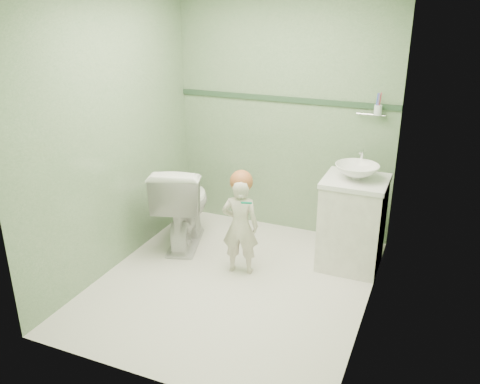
% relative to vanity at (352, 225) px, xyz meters
% --- Properties ---
extents(ground, '(2.50, 2.50, 0.00)m').
position_rel_vanity_xyz_m(ground, '(-0.84, -0.70, -0.40)').
color(ground, silver).
rests_on(ground, ground).
extents(room_shell, '(2.50, 2.54, 2.40)m').
position_rel_vanity_xyz_m(room_shell, '(-0.84, -0.70, 0.80)').
color(room_shell, gray).
rests_on(room_shell, ground).
extents(trim_stripe, '(2.20, 0.02, 0.05)m').
position_rel_vanity_xyz_m(trim_stripe, '(-0.84, 0.54, 0.95)').
color(trim_stripe, '#2D4B32').
rests_on(trim_stripe, room_shell).
extents(vanity, '(0.52, 0.50, 0.80)m').
position_rel_vanity_xyz_m(vanity, '(0.00, 0.00, 0.00)').
color(vanity, beige).
rests_on(vanity, ground).
extents(counter, '(0.54, 0.52, 0.04)m').
position_rel_vanity_xyz_m(counter, '(0.00, 0.00, 0.41)').
color(counter, white).
rests_on(counter, vanity).
extents(basin, '(0.37, 0.37, 0.13)m').
position_rel_vanity_xyz_m(basin, '(0.00, 0.00, 0.49)').
color(basin, white).
rests_on(basin, counter).
extents(faucet, '(0.03, 0.13, 0.18)m').
position_rel_vanity_xyz_m(faucet, '(0.00, 0.19, 0.57)').
color(faucet, silver).
rests_on(faucet, counter).
extents(cup_holder, '(0.26, 0.07, 0.21)m').
position_rel_vanity_xyz_m(cup_holder, '(0.05, 0.48, 0.93)').
color(cup_holder, silver).
rests_on(cup_holder, room_shell).
extents(toilet, '(0.68, 0.92, 0.83)m').
position_rel_vanity_xyz_m(toilet, '(-1.58, -0.20, 0.02)').
color(toilet, white).
rests_on(toilet, ground).
extents(toddler, '(0.35, 0.27, 0.87)m').
position_rel_vanity_xyz_m(toddler, '(-0.87, -0.48, 0.04)').
color(toddler, beige).
rests_on(toddler, ground).
extents(hair_cap, '(0.19, 0.19, 0.19)m').
position_rel_vanity_xyz_m(hair_cap, '(-0.87, -0.46, 0.44)').
color(hair_cap, '#A65C31').
rests_on(hair_cap, toddler).
extents(teal_toothbrush, '(0.11, 0.14, 0.08)m').
position_rel_vanity_xyz_m(teal_toothbrush, '(-0.77, -0.59, 0.32)').
color(teal_toothbrush, '#037F5C').
rests_on(teal_toothbrush, toddler).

